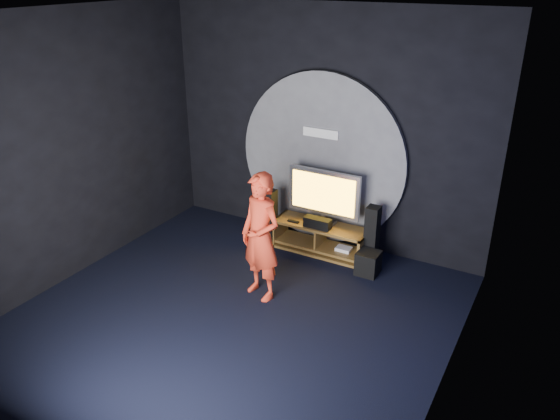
% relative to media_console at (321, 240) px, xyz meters
% --- Properties ---
extents(floor, '(5.00, 5.00, 0.00)m').
position_rel_media_console_xyz_m(floor, '(-0.21, -2.05, -0.19)').
color(floor, black).
rests_on(floor, ground).
extents(back_wall, '(5.00, 0.04, 3.50)m').
position_rel_media_console_xyz_m(back_wall, '(-0.21, 0.45, 1.56)').
color(back_wall, black).
rests_on(back_wall, ground).
extents(front_wall, '(5.00, 0.04, 3.50)m').
position_rel_media_console_xyz_m(front_wall, '(-0.21, -4.55, 1.56)').
color(front_wall, black).
rests_on(front_wall, ground).
extents(left_wall, '(0.04, 5.00, 3.50)m').
position_rel_media_console_xyz_m(left_wall, '(-2.71, -2.05, 1.56)').
color(left_wall, black).
rests_on(left_wall, ground).
extents(right_wall, '(0.04, 5.00, 3.50)m').
position_rel_media_console_xyz_m(right_wall, '(2.29, -2.05, 1.56)').
color(right_wall, black).
rests_on(right_wall, ground).
extents(ceiling, '(5.00, 5.00, 0.01)m').
position_rel_media_console_xyz_m(ceiling, '(-0.21, -2.05, 3.31)').
color(ceiling, black).
rests_on(ceiling, back_wall).
extents(wall_disc_panel, '(2.60, 0.11, 2.60)m').
position_rel_media_console_xyz_m(wall_disc_panel, '(-0.21, 0.39, 1.11)').
color(wall_disc_panel, '#515156').
rests_on(wall_disc_panel, ground).
extents(media_console, '(1.41, 0.45, 0.45)m').
position_rel_media_console_xyz_m(media_console, '(0.00, 0.00, 0.00)').
color(media_console, brown).
rests_on(media_console, ground).
extents(tv, '(1.10, 0.22, 0.82)m').
position_rel_media_console_xyz_m(tv, '(-0.01, 0.07, 0.70)').
color(tv, '#ABABB2').
rests_on(tv, media_console).
extents(center_speaker, '(0.40, 0.15, 0.15)m').
position_rel_media_console_xyz_m(center_speaker, '(-0.01, -0.11, 0.33)').
color(center_speaker, black).
rests_on(center_speaker, media_console).
extents(remote, '(0.18, 0.05, 0.02)m').
position_rel_media_console_xyz_m(remote, '(-0.40, -0.12, 0.27)').
color(remote, black).
rests_on(remote, media_console).
extents(tower_speaker_left, '(0.18, 0.20, 0.89)m').
position_rel_media_console_xyz_m(tower_speaker_left, '(-0.79, -0.16, 0.25)').
color(tower_speaker_left, black).
rests_on(tower_speaker_left, ground).
extents(tower_speaker_right, '(0.18, 0.20, 0.89)m').
position_rel_media_console_xyz_m(tower_speaker_right, '(0.77, 0.03, 0.25)').
color(tower_speaker_right, black).
rests_on(tower_speaker_right, ground).
extents(subwoofer, '(0.30, 0.30, 0.33)m').
position_rel_media_console_xyz_m(subwoofer, '(0.84, -0.25, -0.03)').
color(subwoofer, black).
rests_on(subwoofer, ground).
extents(player, '(0.70, 0.57, 1.68)m').
position_rel_media_console_xyz_m(player, '(-0.17, -1.43, 0.64)').
color(player, red).
rests_on(player, ground).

